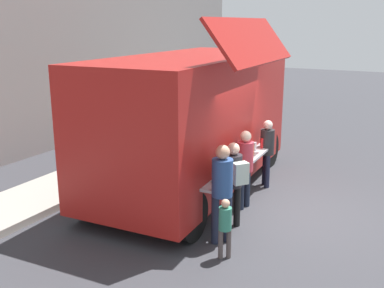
# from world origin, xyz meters

# --- Properties ---
(ground_plane) EXTENTS (60.00, 60.00, 0.00)m
(ground_plane) POSITION_xyz_m (0.00, 0.00, 0.00)
(ground_plane) COLOR #38383D
(food_truck_main) EXTENTS (6.33, 3.36, 3.84)m
(food_truck_main) POSITION_xyz_m (0.39, 2.17, 1.67)
(food_truck_main) COLOR #AE1D19
(food_truck_main) RESTS_ON ground
(trash_bin) EXTENTS (0.60, 0.60, 1.05)m
(trash_bin) POSITION_xyz_m (4.67, 4.49, 0.52)
(trash_bin) COLOR #2B6238
(trash_bin) RESTS_ON ground
(customer_front_ordering) EXTENTS (0.54, 0.34, 1.65)m
(customer_front_ordering) POSITION_xyz_m (-0.18, 0.70, 0.98)
(customer_front_ordering) COLOR #1C2436
(customer_front_ordering) RESTS_ON ground
(customer_mid_with_backpack) EXTENTS (0.49, 0.53, 1.65)m
(customer_mid_with_backpack) POSITION_xyz_m (-1.15, 0.52, 1.01)
(customer_mid_with_backpack) COLOR black
(customer_mid_with_backpack) RESTS_ON ground
(customer_rear_waiting) EXTENTS (0.36, 0.36, 1.77)m
(customer_rear_waiting) POSITION_xyz_m (-1.79, 0.47, 1.06)
(customer_rear_waiting) COLOR #1E2439
(customer_rear_waiting) RESTS_ON ground
(customer_extra_browsing) EXTENTS (0.32, 0.32, 1.59)m
(customer_extra_browsing) POSITION_xyz_m (1.30, 0.74, 0.95)
(customer_extra_browsing) COLOR #1E2239
(customer_extra_browsing) RESTS_ON ground
(child_near_queue) EXTENTS (0.21, 0.21, 1.03)m
(child_near_queue) POSITION_xyz_m (-2.28, 0.19, 0.62)
(child_near_queue) COLOR #4F4442
(child_near_queue) RESTS_ON ground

